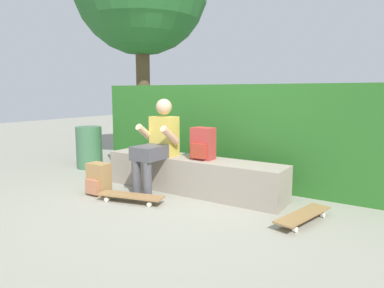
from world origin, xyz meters
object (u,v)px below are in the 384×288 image
at_px(bench_main, 192,175).
at_px(skateboard_beside_bench, 303,215).
at_px(skateboard_near_person, 131,196).
at_px(backpack_on_ground, 98,179).
at_px(trash_bin, 89,147).
at_px(person_skater, 157,142).
at_px(backpack_on_bench, 203,144).

height_order(bench_main, skateboard_beside_bench, bench_main).
bearing_deg(skateboard_beside_bench, skateboard_near_person, -166.05).
xyz_separation_m(skateboard_near_person, backpack_on_ground, (-0.57, 0.02, 0.12)).
distance_m(backpack_on_ground, trash_bin, 1.69).
xyz_separation_m(person_skater, backpack_on_bench, (0.56, 0.21, -0.01)).
height_order(backpack_on_bench, backpack_on_ground, backpack_on_bench).
relative_size(skateboard_beside_bench, trash_bin, 1.17).
height_order(skateboard_near_person, backpack_on_bench, backpack_on_bench).
bearing_deg(backpack_on_bench, skateboard_beside_bench, -12.12).
relative_size(person_skater, skateboard_beside_bench, 1.46).
relative_size(skateboard_beside_bench, backpack_on_bench, 2.06).
relative_size(bench_main, person_skater, 2.06).
bearing_deg(skateboard_beside_bench, backpack_on_ground, -169.70).
bearing_deg(skateboard_near_person, backpack_on_bench, 55.33).
xyz_separation_m(person_skater, trash_bin, (-1.88, 0.48, -0.30)).
xyz_separation_m(skateboard_near_person, skateboard_beside_bench, (1.88, 0.47, 0.00)).
height_order(bench_main, skateboard_near_person, bench_main).
bearing_deg(trash_bin, bench_main, -6.56).
bearing_deg(skateboard_near_person, bench_main, 64.77).
xyz_separation_m(bench_main, backpack_on_ground, (-0.93, -0.75, -0.03)).
height_order(bench_main, trash_bin, trash_bin).
bearing_deg(bench_main, skateboard_beside_bench, -11.19).
relative_size(skateboard_beside_bench, backpack_on_ground, 2.06).
xyz_separation_m(backpack_on_bench, backpack_on_ground, (-1.09, -0.74, -0.45)).
height_order(skateboard_near_person, skateboard_beside_bench, same).
bearing_deg(bench_main, backpack_on_ground, -141.25).
xyz_separation_m(backpack_on_bench, trash_bin, (-2.43, 0.27, -0.29)).
xyz_separation_m(skateboard_beside_bench, backpack_on_bench, (-1.36, 0.29, 0.57)).
height_order(person_skater, skateboard_near_person, person_skater).
distance_m(person_skater, skateboard_near_person, 0.80).
bearing_deg(trash_bin, person_skater, -14.30).
distance_m(skateboard_near_person, backpack_on_bench, 1.08).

